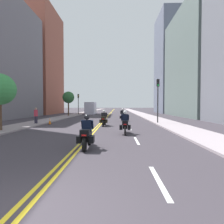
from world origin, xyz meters
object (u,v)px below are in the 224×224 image
at_px(motorcycle_0, 87,135).
at_px(parked_truck, 91,109).
at_px(traffic_light_near, 158,93).
at_px(motorcycle_2, 104,119).
at_px(motorcycle_1, 125,124).
at_px(pedestrian_0, 36,116).
at_px(street_tree_0, 68,98).
at_px(motorcycle_3, 123,116).
at_px(traffic_light_far, 78,101).
at_px(street_tree_1, 0,89).
at_px(traffic_cone_0, 50,121).

distance_m(motorcycle_0, parked_truck, 38.55).
bearing_deg(traffic_light_near, motorcycle_2, -156.41).
bearing_deg(motorcycle_1, pedestrian_0, 145.32).
bearing_deg(motorcycle_0, street_tree_0, 105.63).
xyz_separation_m(motorcycle_3, parked_truck, (-7.06, 21.82, 0.60)).
distance_m(traffic_light_near, pedestrian_0, 13.41).
height_order(motorcycle_0, motorcycle_3, motorcycle_3).
xyz_separation_m(motorcycle_1, motorcycle_3, (0.13, 11.57, -0.01)).
distance_m(traffic_light_far, pedestrian_0, 20.52).
distance_m(pedestrian_0, street_tree_1, 6.36).
height_order(motorcycle_2, traffic_light_far, traffic_light_far).
bearing_deg(traffic_cone_0, motorcycle_3, 31.09).
height_order(street_tree_0, parked_truck, street_tree_0).
bearing_deg(street_tree_0, pedestrian_0, -88.03).
relative_size(traffic_light_near, parked_truck, 0.76).
distance_m(traffic_cone_0, street_tree_1, 6.82).
relative_size(pedestrian_0, street_tree_0, 0.38).
relative_size(motorcycle_3, traffic_light_far, 0.51).
distance_m(motorcycle_3, traffic_cone_0, 9.18).
bearing_deg(traffic_cone_0, street_tree_1, -106.64).
bearing_deg(pedestrian_0, motorcycle_0, -135.76).
bearing_deg(pedestrian_0, parked_truck, 7.44).
bearing_deg(motorcycle_2, traffic_light_near, 26.50).
relative_size(motorcycle_3, pedestrian_0, 1.27).
bearing_deg(traffic_light_far, motorcycle_1, -72.23).
bearing_deg(traffic_cone_0, motorcycle_2, -13.05).
xyz_separation_m(street_tree_0, street_tree_1, (0.27, -22.14, -0.30)).
xyz_separation_m(motorcycle_1, traffic_cone_0, (-7.73, 6.83, -0.32)).
xyz_separation_m(traffic_light_far, parked_truck, (1.80, 6.16, -1.79)).
bearing_deg(motorcycle_0, traffic_light_far, 101.89).
bearing_deg(street_tree_1, parked_truck, 85.48).
distance_m(motorcycle_1, motorcycle_2, 5.78).
xyz_separation_m(motorcycle_0, traffic_cone_0, (-5.76, 11.67, -0.29)).
xyz_separation_m(motorcycle_1, street_tree_1, (-9.50, 0.90, 2.55)).
height_order(motorcycle_1, traffic_cone_0, motorcycle_1).
height_order(motorcycle_0, traffic_light_near, traffic_light_near).
bearing_deg(street_tree_0, motorcycle_1, -67.01).
bearing_deg(parked_truck, motorcycle_2, -79.71).
height_order(traffic_light_near, street_tree_0, traffic_light_near).
height_order(traffic_light_far, street_tree_0, street_tree_0).
bearing_deg(traffic_light_near, motorcycle_3, 136.67).
bearing_deg(street_tree_0, traffic_light_far, 75.99).
bearing_deg(traffic_light_near, street_tree_0, 132.31).
height_order(street_tree_1, parked_truck, street_tree_1).
xyz_separation_m(motorcycle_3, traffic_light_near, (3.79, -3.57, 2.69)).
bearing_deg(motorcycle_0, traffic_light_near, 65.35).
distance_m(motorcycle_2, traffic_light_near, 6.87).
xyz_separation_m(motorcycle_1, parked_truck, (-6.93, 33.39, 0.59)).
relative_size(motorcycle_3, traffic_cone_0, 3.15).
distance_m(motorcycle_3, traffic_light_far, 18.15).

